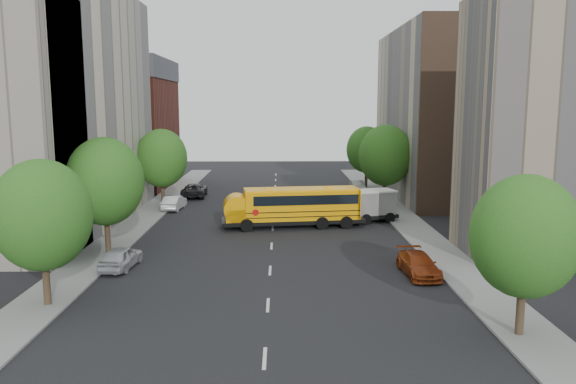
{
  "coord_description": "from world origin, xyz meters",
  "views": [
    {
      "loc": [
        0.64,
        -41.0,
        9.93
      ],
      "look_at": [
        1.23,
        2.0,
        3.3
      ],
      "focal_mm": 35.0,
      "sensor_mm": 36.0,
      "label": 1
    }
  ],
  "objects_px": {
    "street_tree_1": "(105,182)",
    "school_bus": "(292,205)",
    "street_tree_5": "(367,150)",
    "parked_car_1": "(174,202)",
    "parked_car_2": "(194,190)",
    "street_tree_2": "(162,158)",
    "parked_car_3": "(419,264)",
    "parked_car_0": "(121,257)",
    "parked_car_5": "(357,186)",
    "street_tree_4": "(385,155)",
    "street_tree_3": "(525,236)",
    "safari_truck": "(360,206)",
    "street_tree_0": "(42,215)"
  },
  "relations": [
    {
      "from": "parked_car_1",
      "to": "street_tree_3",
      "type": "bearing_deg",
      "value": 128.97
    },
    {
      "from": "street_tree_1",
      "to": "school_bus",
      "type": "distance_m",
      "value": 15.41
    },
    {
      "from": "parked_car_3",
      "to": "parked_car_5",
      "type": "relative_size",
      "value": 1.13
    },
    {
      "from": "parked_car_1",
      "to": "parked_car_2",
      "type": "xyz_separation_m",
      "value": [
        0.8,
        7.63,
        0.06
      ]
    },
    {
      "from": "street_tree_2",
      "to": "parked_car_3",
      "type": "distance_m",
      "value": 30.66
    },
    {
      "from": "street_tree_3",
      "to": "parked_car_5",
      "type": "bearing_deg",
      "value": 91.94
    },
    {
      "from": "street_tree_1",
      "to": "parked_car_2",
      "type": "bearing_deg",
      "value": 84.77
    },
    {
      "from": "parked_car_0",
      "to": "parked_car_3",
      "type": "distance_m",
      "value": 18.06
    },
    {
      "from": "safari_truck",
      "to": "parked_car_2",
      "type": "bearing_deg",
      "value": 123.97
    },
    {
      "from": "street_tree_5",
      "to": "parked_car_0",
      "type": "height_order",
      "value": "street_tree_5"
    },
    {
      "from": "street_tree_2",
      "to": "parked_car_2",
      "type": "bearing_deg",
      "value": 69.93
    },
    {
      "from": "street_tree_5",
      "to": "parked_car_1",
      "type": "relative_size",
      "value": 1.78
    },
    {
      "from": "street_tree_2",
      "to": "parked_car_1",
      "type": "height_order",
      "value": "street_tree_2"
    },
    {
      "from": "parked_car_1",
      "to": "parked_car_5",
      "type": "distance_m",
      "value": 22.09
    },
    {
      "from": "safari_truck",
      "to": "parked_car_5",
      "type": "bearing_deg",
      "value": 67.25
    },
    {
      "from": "school_bus",
      "to": "parked_car_2",
      "type": "bearing_deg",
      "value": 116.27
    },
    {
      "from": "street_tree_0",
      "to": "parked_car_2",
      "type": "xyz_separation_m",
      "value": [
        2.2,
        34.02,
        -3.89
      ]
    },
    {
      "from": "street_tree_5",
      "to": "parked_car_3",
      "type": "distance_m",
      "value": 35.33
    },
    {
      "from": "street_tree_5",
      "to": "street_tree_3",
      "type": "bearing_deg",
      "value": -90.0
    },
    {
      "from": "parked_car_1",
      "to": "parked_car_5",
      "type": "relative_size",
      "value": 1.07
    },
    {
      "from": "parked_car_0",
      "to": "parked_car_3",
      "type": "xyz_separation_m",
      "value": [
        17.99,
        -1.62,
        -0.05
      ]
    },
    {
      "from": "street_tree_0",
      "to": "parked_car_5",
      "type": "distance_m",
      "value": 42.81
    },
    {
      "from": "street_tree_4",
      "to": "street_tree_3",
      "type": "bearing_deg",
      "value": -90.0
    },
    {
      "from": "street_tree_1",
      "to": "street_tree_4",
      "type": "bearing_deg",
      "value": 39.29
    },
    {
      "from": "parked_car_5",
      "to": "street_tree_2",
      "type": "bearing_deg",
      "value": -158.15
    },
    {
      "from": "safari_truck",
      "to": "parked_car_5",
      "type": "xyz_separation_m",
      "value": [
        2.13,
        17.13,
        -0.81
      ]
    },
    {
      "from": "street_tree_2",
      "to": "parked_car_0",
      "type": "bearing_deg",
      "value": -85.16
    },
    {
      "from": "street_tree_4",
      "to": "parked_car_5",
      "type": "distance_m",
      "value": 10.41
    },
    {
      "from": "street_tree_4",
      "to": "parked_car_2",
      "type": "bearing_deg",
      "value": 163.08
    },
    {
      "from": "street_tree_0",
      "to": "street_tree_2",
      "type": "bearing_deg",
      "value": 90.0
    },
    {
      "from": "street_tree_5",
      "to": "safari_truck",
      "type": "distance_m",
      "value": 20.38
    },
    {
      "from": "street_tree_5",
      "to": "parked_car_0",
      "type": "bearing_deg",
      "value": -121.14
    },
    {
      "from": "parked_car_0",
      "to": "parked_car_1",
      "type": "height_order",
      "value": "parked_car_0"
    },
    {
      "from": "street_tree_3",
      "to": "school_bus",
      "type": "relative_size",
      "value": 0.6
    },
    {
      "from": "parked_car_3",
      "to": "parked_car_1",
      "type": "bearing_deg",
      "value": 127.14
    },
    {
      "from": "street_tree_3",
      "to": "parked_car_3",
      "type": "relative_size",
      "value": 1.59
    },
    {
      "from": "street_tree_0",
      "to": "parked_car_3",
      "type": "xyz_separation_m",
      "value": [
        19.8,
        4.97,
        -3.99
      ]
    },
    {
      "from": "street_tree_2",
      "to": "street_tree_4",
      "type": "xyz_separation_m",
      "value": [
        22.0,
        0.0,
        0.25
      ]
    },
    {
      "from": "street_tree_2",
      "to": "street_tree_3",
      "type": "distance_m",
      "value": 38.83
    },
    {
      "from": "school_bus",
      "to": "street_tree_3",
      "type": "bearing_deg",
      "value": -74.35
    },
    {
      "from": "street_tree_1",
      "to": "parked_car_1",
      "type": "bearing_deg",
      "value": 85.12
    },
    {
      "from": "street_tree_2",
      "to": "school_bus",
      "type": "height_order",
      "value": "street_tree_2"
    },
    {
      "from": "street_tree_2",
      "to": "parked_car_3",
      "type": "bearing_deg",
      "value": -49.31
    },
    {
      "from": "street_tree_4",
      "to": "parked_car_0",
      "type": "xyz_separation_m",
      "value": [
        -20.19,
        -21.41,
        -4.37
      ]
    },
    {
      "from": "street_tree_2",
      "to": "street_tree_5",
      "type": "height_order",
      "value": "street_tree_2"
    },
    {
      "from": "parked_car_2",
      "to": "parked_car_5",
      "type": "bearing_deg",
      "value": -172.17
    },
    {
      "from": "parked_car_0",
      "to": "parked_car_5",
      "type": "bearing_deg",
      "value": -116.01
    },
    {
      "from": "safari_truck",
      "to": "parked_car_1",
      "type": "bearing_deg",
      "value": 144.38
    },
    {
      "from": "parked_car_1",
      "to": "parked_car_2",
      "type": "bearing_deg",
      "value": -91.15
    },
    {
      "from": "safari_truck",
      "to": "street_tree_4",
      "type": "bearing_deg",
      "value": 50.0
    }
  ]
}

